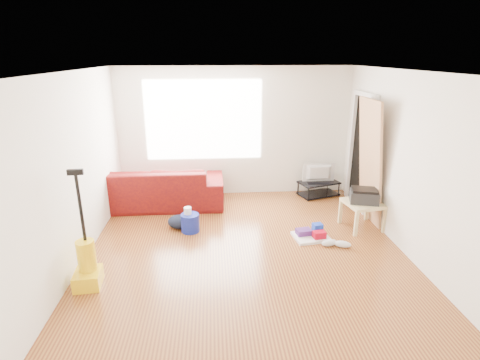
{
  "coord_description": "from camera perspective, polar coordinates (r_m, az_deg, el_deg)",
  "views": [
    {
      "loc": [
        -0.45,
        -4.67,
        2.7
      ],
      "look_at": [
        -0.05,
        0.6,
        0.92
      ],
      "focal_mm": 28.0,
      "sensor_mm": 36.0,
      "label": 1
    }
  ],
  "objects": [
    {
      "name": "room",
      "position": [
        5.07,
        1.71,
        2.03
      ],
      "size": [
        4.51,
        5.01,
        2.51
      ],
      "color": "brown",
      "rests_on": "ground"
    },
    {
      "name": "sofa",
      "position": [
        7.24,
        -12.8,
        -3.74
      ],
      "size": [
        2.56,
        1.0,
        0.75
      ],
      "primitive_type": "imported",
      "rotation": [
        0.0,
        0.0,
        3.14
      ],
      "color": "#38060F",
      "rests_on": "ground"
    },
    {
      "name": "tv_stand",
      "position": [
        7.64,
        11.85,
        -1.23
      ],
      "size": [
        0.87,
        0.66,
        0.29
      ],
      "rotation": [
        0.0,
        0.0,
        0.32
      ],
      "color": "black",
      "rests_on": "ground"
    },
    {
      "name": "tv",
      "position": [
        7.54,
        12.01,
        1.05
      ],
      "size": [
        0.64,
        0.08,
        0.37
      ],
      "primitive_type": "imported",
      "rotation": [
        0.0,
        0.0,
        3.14
      ],
      "color": "black",
      "rests_on": "tv_stand"
    },
    {
      "name": "side_table",
      "position": [
        6.35,
        18.23,
        -3.8
      ],
      "size": [
        0.63,
        0.63,
        0.45
      ],
      "rotation": [
        0.0,
        0.0,
        0.17
      ],
      "color": "tan",
      "rests_on": "ground"
    },
    {
      "name": "printer",
      "position": [
        6.28,
        18.39,
        -2.27
      ],
      "size": [
        0.5,
        0.43,
        0.23
      ],
      "rotation": [
        0.0,
        0.0,
        -0.27
      ],
      "color": "black",
      "rests_on": "side_table"
    },
    {
      "name": "bucket",
      "position": [
        6.12,
        -7.54,
        -7.73
      ],
      "size": [
        0.31,
        0.31,
        0.29
      ],
      "primitive_type": "cylinder",
      "rotation": [
        0.0,
        0.0,
        0.05
      ],
      "color": "navy",
      "rests_on": "ground"
    },
    {
      "name": "toilet_paper",
      "position": [
        6.06,
        -7.91,
        -5.92
      ],
      "size": [
        0.12,
        0.12,
        0.11
      ],
      "primitive_type": "cylinder",
      "color": "white",
      "rests_on": "bucket"
    },
    {
      "name": "cleaning_tray",
      "position": [
        5.95,
        10.88,
        -8.11
      ],
      "size": [
        0.58,
        0.49,
        0.19
      ],
      "rotation": [
        0.0,
        0.0,
        0.15
      ],
      "color": "white",
      "rests_on": "ground"
    },
    {
      "name": "backpack",
      "position": [
        6.25,
        -9.11,
        -7.2
      ],
      "size": [
        0.45,
        0.39,
        0.22
      ],
      "primitive_type": "ellipsoid",
      "rotation": [
        0.0,
        0.0,
        -0.19
      ],
      "color": "black",
      "rests_on": "ground"
    },
    {
      "name": "sneakers",
      "position": [
        5.77,
        14.39,
        -9.35
      ],
      "size": [
        0.45,
        0.23,
        0.1
      ],
      "rotation": [
        0.0,
        0.0,
        -0.19
      ],
      "color": "silver",
      "rests_on": "ground"
    },
    {
      "name": "vacuum",
      "position": [
        5.01,
        -22.28,
        -11.89
      ],
      "size": [
        0.34,
        0.38,
        1.47
      ],
      "rotation": [
        0.0,
        0.0,
        0.09
      ],
      "color": "yellow",
      "rests_on": "ground"
    },
    {
      "name": "door_panel",
      "position": [
        6.83,
        18.32,
        -5.64
      ],
      "size": [
        0.26,
        0.82,
        2.04
      ],
      "primitive_type": "cube",
      "rotation": [
        0.0,
        -0.1,
        0.0
      ],
      "color": "tan",
      "rests_on": "ground"
    }
  ]
}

